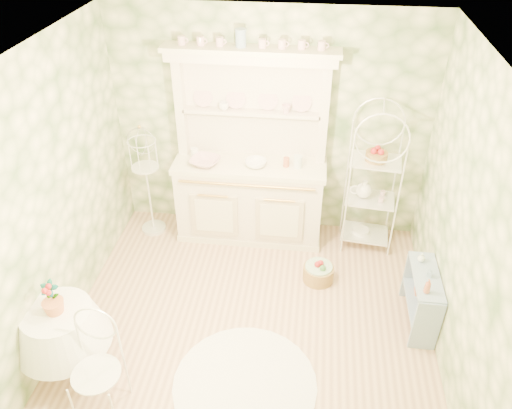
# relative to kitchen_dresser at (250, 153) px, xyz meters

# --- Properties ---
(floor) EXTENTS (3.60, 3.60, 0.00)m
(floor) POSITION_rel_kitchen_dresser_xyz_m (0.20, -1.52, -1.15)
(floor) COLOR #D1AA85
(floor) RESTS_ON ground
(ceiling) EXTENTS (3.60, 3.60, 0.00)m
(ceiling) POSITION_rel_kitchen_dresser_xyz_m (0.20, -1.52, 1.56)
(ceiling) COLOR white
(ceiling) RESTS_ON floor
(wall_left) EXTENTS (3.60, 3.60, 0.00)m
(wall_left) POSITION_rel_kitchen_dresser_xyz_m (-1.60, -1.52, 0.21)
(wall_left) COLOR #F0EABD
(wall_left) RESTS_ON floor
(wall_right) EXTENTS (3.60, 3.60, 0.00)m
(wall_right) POSITION_rel_kitchen_dresser_xyz_m (2.00, -1.52, 0.21)
(wall_right) COLOR #F0EABD
(wall_right) RESTS_ON floor
(wall_back) EXTENTS (3.60, 3.60, 0.00)m
(wall_back) POSITION_rel_kitchen_dresser_xyz_m (0.20, 0.28, 0.21)
(wall_back) COLOR #F0EABD
(wall_back) RESTS_ON floor
(wall_front) EXTENTS (3.60, 3.60, 0.00)m
(wall_front) POSITION_rel_kitchen_dresser_xyz_m (0.20, -3.32, 0.21)
(wall_front) COLOR #F0EABD
(wall_front) RESTS_ON floor
(kitchen_dresser) EXTENTS (1.87, 0.61, 2.29)m
(kitchen_dresser) POSITION_rel_kitchen_dresser_xyz_m (0.00, 0.00, 0.00)
(kitchen_dresser) COLOR white
(kitchen_dresser) RESTS_ON floor
(bakers_rack) EXTENTS (0.57, 0.44, 1.72)m
(bakers_rack) POSITION_rel_kitchen_dresser_xyz_m (1.40, -0.02, -0.29)
(bakers_rack) COLOR white
(bakers_rack) RESTS_ON floor
(side_shelf) EXTENTS (0.35, 0.75, 0.62)m
(side_shelf) POSITION_rel_kitchen_dresser_xyz_m (1.86, -1.23, -0.84)
(side_shelf) COLOR #8AA1BD
(side_shelf) RESTS_ON floor
(round_table) EXTENTS (0.69, 0.69, 0.74)m
(round_table) POSITION_rel_kitchen_dresser_xyz_m (-1.37, -2.19, -0.78)
(round_table) COLOR white
(round_table) RESTS_ON floor
(cafe_chair) EXTENTS (0.43, 0.43, 0.92)m
(cafe_chair) POSITION_rel_kitchen_dresser_xyz_m (-0.91, -2.56, -0.69)
(cafe_chair) COLOR white
(cafe_chair) RESTS_ON floor
(birdcage_stand) EXTENTS (0.36, 0.36, 1.35)m
(birdcage_stand) POSITION_rel_kitchen_dresser_xyz_m (-1.22, -0.07, -0.47)
(birdcage_stand) COLOR white
(birdcage_stand) RESTS_ON floor
(floor_basket) EXTENTS (0.34, 0.34, 0.20)m
(floor_basket) POSITION_rel_kitchen_dresser_xyz_m (0.86, -0.74, -1.04)
(floor_basket) COLOR #A27D42
(floor_basket) RESTS_ON floor
(lace_rug) EXTENTS (1.47, 1.47, 0.01)m
(lace_rug) POSITION_rel_kitchen_dresser_xyz_m (0.24, -2.19, -1.14)
(lace_rug) COLOR white
(lace_rug) RESTS_ON floor
(bowl_floral) EXTENTS (0.40, 0.40, 0.08)m
(bowl_floral) POSITION_rel_kitchen_dresser_xyz_m (-0.50, -0.10, -0.13)
(bowl_floral) COLOR white
(bowl_floral) RESTS_ON kitchen_dresser
(bowl_white) EXTENTS (0.27, 0.27, 0.08)m
(bowl_white) POSITION_rel_kitchen_dresser_xyz_m (0.08, -0.06, -0.13)
(bowl_white) COLOR white
(bowl_white) RESTS_ON kitchen_dresser
(cup_left) EXTENTS (0.12, 0.12, 0.09)m
(cup_left) POSITION_rel_kitchen_dresser_xyz_m (-0.31, 0.16, 0.47)
(cup_left) COLOR white
(cup_left) RESTS_ON kitchen_dresser
(cup_right) EXTENTS (0.11, 0.11, 0.10)m
(cup_right) POSITION_rel_kitchen_dresser_xyz_m (0.39, 0.16, 0.47)
(cup_right) COLOR white
(cup_right) RESTS_ON kitchen_dresser
(potted_geranium) EXTENTS (0.16, 0.12, 0.29)m
(potted_geranium) POSITION_rel_kitchen_dresser_xyz_m (-1.39, -2.15, -0.30)
(potted_geranium) COLOR #3F7238
(potted_geranium) RESTS_ON round_table
(bottle_amber) EXTENTS (0.07, 0.07, 0.15)m
(bottle_amber) POSITION_rel_kitchen_dresser_xyz_m (1.82, -1.46, -0.46)
(bottle_amber) COLOR #B56040
(bottle_amber) RESTS_ON side_shelf
(bottle_blue) EXTENTS (0.05, 0.05, 0.09)m
(bottle_blue) POSITION_rel_kitchen_dresser_xyz_m (1.88, -1.24, -0.49)
(bottle_blue) COLOR #819EB8
(bottle_blue) RESTS_ON side_shelf
(bottle_glass) EXTENTS (0.07, 0.07, 0.10)m
(bottle_glass) POSITION_rel_kitchen_dresser_xyz_m (1.83, -1.02, -0.50)
(bottle_glass) COLOR silver
(bottle_glass) RESTS_ON side_shelf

